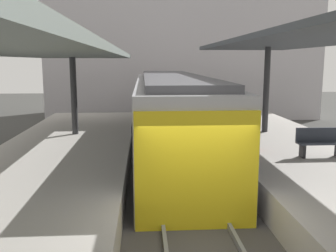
# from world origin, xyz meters

# --- Properties ---
(ground_plane) EXTENTS (80.00, 80.00, 0.00)m
(ground_plane) POSITION_xyz_m (0.00, 0.00, 0.00)
(ground_plane) COLOR #383835
(platform_left) EXTENTS (4.40, 28.00, 1.00)m
(platform_left) POSITION_xyz_m (-3.80, 0.00, 0.50)
(platform_left) COLOR #ADA8A0
(platform_left) RESTS_ON ground_plane
(track_ballast) EXTENTS (3.20, 28.00, 0.20)m
(track_ballast) POSITION_xyz_m (0.00, 0.00, 0.10)
(track_ballast) COLOR #423F3D
(track_ballast) RESTS_ON ground_plane
(rail_near_side) EXTENTS (0.08, 28.00, 0.14)m
(rail_near_side) POSITION_xyz_m (-0.72, 0.00, 0.27)
(rail_near_side) COLOR slate
(rail_near_side) RESTS_ON track_ballast
(rail_far_side) EXTENTS (0.08, 28.00, 0.14)m
(rail_far_side) POSITION_xyz_m (0.72, 0.00, 0.27)
(rail_far_side) COLOR slate
(rail_far_side) RESTS_ON track_ballast
(commuter_train) EXTENTS (2.78, 14.23, 3.10)m
(commuter_train) POSITION_xyz_m (0.00, 7.64, 1.73)
(commuter_train) COLOR #ADADB2
(commuter_train) RESTS_ON track_ballast
(canopy_left) EXTENTS (4.18, 21.00, 3.14)m
(canopy_left) POSITION_xyz_m (-3.80, 1.40, 4.02)
(canopy_left) COLOR #333335
(canopy_left) RESTS_ON platform_left
(platform_bench) EXTENTS (1.40, 0.41, 0.86)m
(platform_bench) POSITION_xyz_m (4.13, 3.57, 1.46)
(platform_bench) COLOR black
(platform_bench) RESTS_ON platform_right
(litter_bin) EXTENTS (0.44, 0.44, 0.80)m
(litter_bin) POSITION_xyz_m (2.34, 4.52, 1.40)
(litter_bin) COLOR maroon
(litter_bin) RESTS_ON platform_right
(station_building_backdrop) EXTENTS (18.00, 6.00, 11.00)m
(station_building_backdrop) POSITION_xyz_m (1.65, 20.00, 5.50)
(station_building_backdrop) COLOR #B7B2B7
(station_building_backdrop) RESTS_ON ground_plane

